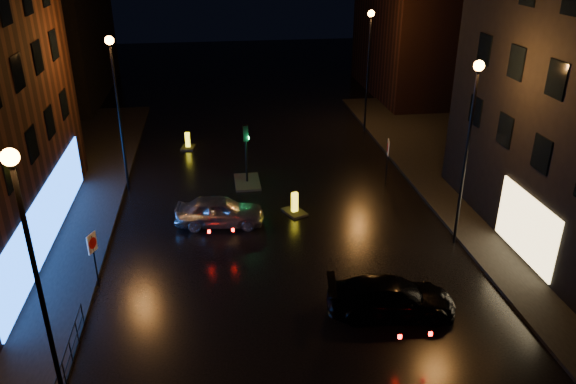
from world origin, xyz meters
name	(u,v)px	position (x,y,z in m)	size (l,w,h in m)	color
ground	(311,342)	(0.00, 0.00, 0.00)	(120.00, 120.00, 0.00)	black
pavement_right	(554,212)	(14.00, 8.00, 0.07)	(12.00, 44.00, 0.15)	black
building_far_left	(47,12)	(-16.00, 35.00, 7.00)	(8.00, 16.00, 14.00)	black
building_far_right	(420,23)	(15.00, 32.00, 6.00)	(8.00, 14.00, 12.00)	black
street_lamp_lnear	(31,250)	(-7.80, -2.00, 5.56)	(0.44, 0.44, 8.37)	black
street_lamp_lfar	(116,92)	(-7.80, 14.00, 5.56)	(0.44, 0.44, 8.37)	black
street_lamp_rnear	(470,127)	(7.80, 6.00, 5.56)	(0.44, 0.44, 8.37)	black
street_lamp_rfar	(369,53)	(7.80, 22.00, 5.56)	(0.44, 0.44, 8.37)	black
traffic_signal	(247,175)	(-1.20, 14.00, 0.50)	(1.40, 2.40, 3.45)	black
guard_railing	(63,368)	(-8.00, -1.00, 0.74)	(0.05, 6.04, 1.00)	black
silver_hatchback	(220,211)	(-2.87, 9.20, 0.73)	(1.72, 4.28, 1.46)	#B3B7BB
dark_sedan	(391,297)	(3.26, 1.25, 0.69)	(1.94, 4.78, 1.39)	black
bollard_near	(295,209)	(0.92, 9.91, 0.25)	(1.31, 1.54, 1.14)	black
bollard_far	(188,145)	(-4.67, 20.23, 0.24)	(1.04, 1.37, 1.08)	black
road_sign_left	(93,248)	(-7.90, 4.57, 1.80)	(0.28, 0.55, 2.40)	black
road_sign_right	(388,151)	(6.64, 12.98, 1.92)	(0.20, 0.62, 2.57)	black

